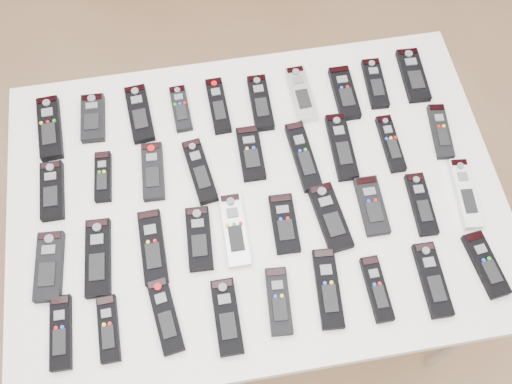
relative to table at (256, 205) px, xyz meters
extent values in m
plane|color=#95684B|center=(0.03, -0.07, -0.72)|extent=(4.00, 4.00, 0.00)
cube|color=white|center=(0.00, 0.00, 0.04)|extent=(1.25, 0.88, 0.04)
cylinder|color=beige|center=(0.56, -0.38, -0.35)|extent=(0.04, 0.04, 0.74)
cylinder|color=beige|center=(-0.56, 0.38, -0.35)|extent=(0.04, 0.04, 0.74)
cylinder|color=beige|center=(0.56, 0.38, -0.35)|extent=(0.04, 0.04, 0.74)
cube|color=black|center=(-0.51, 0.28, 0.07)|extent=(0.07, 0.19, 0.02)
cube|color=black|center=(-0.40, 0.29, 0.07)|extent=(0.07, 0.15, 0.02)
cube|color=black|center=(-0.27, 0.29, 0.07)|extent=(0.07, 0.18, 0.02)
cube|color=black|center=(-0.16, 0.29, 0.07)|extent=(0.05, 0.14, 0.02)
cube|color=black|center=(-0.06, 0.28, 0.07)|extent=(0.05, 0.17, 0.02)
cube|color=black|center=(0.06, 0.27, 0.07)|extent=(0.05, 0.17, 0.02)
cube|color=#B7B7BC|center=(0.17, 0.28, 0.07)|extent=(0.06, 0.18, 0.02)
cube|color=black|center=(0.29, 0.26, 0.07)|extent=(0.06, 0.17, 0.02)
cube|color=black|center=(0.38, 0.28, 0.07)|extent=(0.06, 0.16, 0.02)
cube|color=black|center=(0.50, 0.29, 0.07)|extent=(0.07, 0.18, 0.02)
cube|color=black|center=(-0.51, 0.09, 0.07)|extent=(0.06, 0.16, 0.02)
cube|color=black|center=(-0.38, 0.11, 0.07)|extent=(0.05, 0.14, 0.02)
cube|color=black|center=(-0.25, 0.11, 0.07)|extent=(0.06, 0.16, 0.02)
cube|color=black|center=(-0.13, 0.09, 0.07)|extent=(0.07, 0.19, 0.02)
cube|color=black|center=(0.01, 0.12, 0.07)|extent=(0.06, 0.16, 0.02)
cube|color=black|center=(0.14, 0.08, 0.07)|extent=(0.06, 0.20, 0.02)
cube|color=black|center=(0.24, 0.10, 0.07)|extent=(0.06, 0.19, 0.02)
cube|color=black|center=(0.37, 0.09, 0.07)|extent=(0.04, 0.17, 0.02)
cube|color=black|center=(0.52, 0.10, 0.07)|extent=(0.06, 0.17, 0.02)
cube|color=black|center=(-0.52, -0.11, 0.07)|extent=(0.07, 0.17, 0.02)
cube|color=black|center=(-0.40, -0.11, 0.07)|extent=(0.07, 0.20, 0.02)
cube|color=black|center=(-0.27, -0.10, 0.07)|extent=(0.06, 0.19, 0.02)
cube|color=black|center=(-0.16, -0.10, 0.07)|extent=(0.07, 0.16, 0.02)
cube|color=#B7B7BC|center=(-0.07, -0.09, 0.07)|extent=(0.06, 0.19, 0.02)
cube|color=black|center=(0.06, -0.09, 0.07)|extent=(0.06, 0.16, 0.02)
cube|color=black|center=(0.17, -0.09, 0.07)|extent=(0.08, 0.18, 0.02)
cube|color=black|center=(0.28, -0.08, 0.07)|extent=(0.06, 0.16, 0.02)
cube|color=black|center=(0.40, -0.10, 0.07)|extent=(0.05, 0.17, 0.02)
cube|color=silver|center=(0.52, -0.09, 0.07)|extent=(0.06, 0.19, 0.02)
cube|color=black|center=(-0.49, -0.27, 0.07)|extent=(0.05, 0.17, 0.02)
cube|color=black|center=(-0.39, -0.28, 0.07)|extent=(0.05, 0.15, 0.02)
cube|color=black|center=(-0.26, -0.27, 0.07)|extent=(0.07, 0.18, 0.02)
cube|color=black|center=(-0.12, -0.30, 0.07)|extent=(0.06, 0.17, 0.02)
cube|color=black|center=(0.01, -0.28, 0.07)|extent=(0.06, 0.16, 0.02)
cube|color=black|center=(0.13, -0.27, 0.07)|extent=(0.07, 0.19, 0.02)
cube|color=black|center=(0.24, -0.29, 0.07)|extent=(0.04, 0.16, 0.02)
cube|color=black|center=(0.37, -0.29, 0.07)|extent=(0.05, 0.18, 0.02)
cube|color=black|center=(0.51, -0.28, 0.07)|extent=(0.07, 0.17, 0.02)
camera|label=1|loc=(-0.10, -0.61, 1.36)|focal=40.00mm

